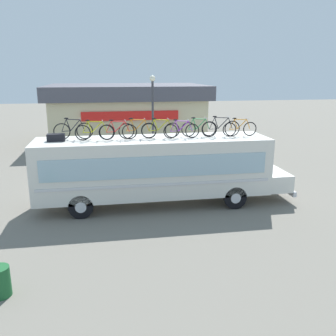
{
  "coord_description": "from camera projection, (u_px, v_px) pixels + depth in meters",
  "views": [
    {
      "loc": [
        -2.09,
        -16.2,
        6.06
      ],
      "look_at": [
        0.69,
        0.0,
        1.74
      ],
      "focal_mm": 39.36,
      "sensor_mm": 36.0,
      "label": 1
    }
  ],
  "objects": [
    {
      "name": "rooftop_bicycle_5",
      "position": [
        161.0,
        130.0,
        16.52
      ],
      "size": [
        1.75,
        0.44,
        0.92
      ],
      "color": "black",
      "rests_on": "bus"
    },
    {
      "name": "rooftop_bicycle_7",
      "position": [
        199.0,
        128.0,
        16.98
      ],
      "size": [
        1.65,
        0.44,
        0.9
      ],
      "color": "black",
      "rests_on": "bus"
    },
    {
      "name": "luggage_bag_1",
      "position": [
        56.0,
        137.0,
        15.87
      ],
      "size": [
        0.74,
        0.4,
        0.32
      ],
      "primitive_type": "cube",
      "color": "black",
      "rests_on": "bus"
    },
    {
      "name": "rooftop_bicycle_2",
      "position": [
        95.0,
        132.0,
        16.03
      ],
      "size": [
        1.72,
        0.44,
        0.9
      ],
      "color": "black",
      "rests_on": "bus"
    },
    {
      "name": "trash_bin",
      "position": [
        0.0,
        282.0,
        10.17
      ],
      "size": [
        0.59,
        0.59,
        0.86
      ],
      "primitive_type": "cylinder",
      "color": "#1E592D",
      "rests_on": "ground"
    },
    {
      "name": "rooftop_bicycle_3",
      "position": [
        118.0,
        131.0,
        16.19
      ],
      "size": [
        1.68,
        0.44,
        0.89
      ],
      "color": "black",
      "rests_on": "bus"
    },
    {
      "name": "roadside_building",
      "position": [
        127.0,
        112.0,
        32.91
      ],
      "size": [
        13.55,
        9.51,
        4.93
      ],
      "color": "beige",
      "rests_on": "ground"
    },
    {
      "name": "rooftop_bicycle_9",
      "position": [
        240.0,
        128.0,
        17.04
      ],
      "size": [
        1.64,
        0.44,
        0.87
      ],
      "color": "black",
      "rests_on": "bus"
    },
    {
      "name": "rooftop_bicycle_8",
      "position": [
        221.0,
        128.0,
        16.88
      ],
      "size": [
        1.82,
        0.44,
        0.97
      ],
      "color": "black",
      "rests_on": "bus"
    },
    {
      "name": "ground_plane",
      "position": [
        154.0,
        204.0,
        17.33
      ],
      "size": [
        120.0,
        120.0,
        0.0
      ],
      "primitive_type": "plane",
      "color": "slate"
    },
    {
      "name": "rooftop_bicycle_6",
      "position": [
        181.0,
        130.0,
        16.51
      ],
      "size": [
        1.65,
        0.44,
        0.86
      ],
      "color": "black",
      "rests_on": "bus"
    },
    {
      "name": "rooftop_bicycle_1",
      "position": [
        73.0,
        130.0,
        16.22
      ],
      "size": [
        1.71,
        0.44,
        0.97
      ],
      "color": "black",
      "rests_on": "bus"
    },
    {
      "name": "bus",
      "position": [
        157.0,
        167.0,
        16.9
      ],
      "size": [
        11.82,
        2.63,
        3.14
      ],
      "color": "silver",
      "rests_on": "ground"
    },
    {
      "name": "street_lamp",
      "position": [
        153.0,
        113.0,
        22.76
      ],
      "size": [
        0.35,
        0.35,
        5.82
      ],
      "color": "#38383D",
      "rests_on": "ground"
    },
    {
      "name": "rooftop_bicycle_4",
      "position": [
        138.0,
        130.0,
        16.43
      ],
      "size": [
        1.71,
        0.44,
        0.93
      ],
      "color": "black",
      "rests_on": "bus"
    }
  ]
}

